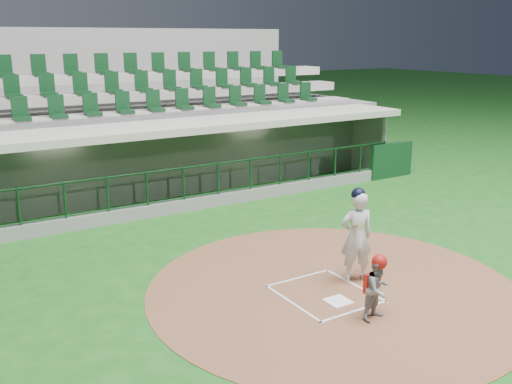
% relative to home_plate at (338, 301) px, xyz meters
% --- Properties ---
extents(ground, '(120.00, 120.00, 0.00)m').
position_rel_home_plate_xyz_m(ground, '(0.00, 0.70, -0.02)').
color(ground, '#164E17').
rests_on(ground, ground).
extents(dirt_circle, '(7.20, 7.20, 0.01)m').
position_rel_home_plate_xyz_m(dirt_circle, '(0.30, 0.50, -0.02)').
color(dirt_circle, brown).
rests_on(dirt_circle, ground).
extents(home_plate, '(0.43, 0.43, 0.02)m').
position_rel_home_plate_xyz_m(home_plate, '(0.00, 0.00, 0.00)').
color(home_plate, white).
rests_on(home_plate, dirt_circle).
extents(batter_box_chalk, '(1.55, 1.80, 0.01)m').
position_rel_home_plate_xyz_m(batter_box_chalk, '(0.00, 0.40, -0.00)').
color(batter_box_chalk, white).
rests_on(batter_box_chalk, ground).
extents(dugout_structure, '(16.40, 3.70, 3.00)m').
position_rel_home_plate_xyz_m(dugout_structure, '(0.12, 8.53, 0.94)').
color(dugout_structure, slate).
rests_on(dugout_structure, ground).
extents(seating_deck, '(17.00, 6.72, 5.15)m').
position_rel_home_plate_xyz_m(seating_deck, '(0.00, 11.61, 1.40)').
color(seating_deck, slate).
rests_on(seating_deck, ground).
extents(batter, '(0.92, 0.96, 1.90)m').
position_rel_home_plate_xyz_m(batter, '(0.93, 0.61, 0.94)').
color(batter, silver).
rests_on(batter, dirt_circle).
extents(catcher, '(0.59, 0.49, 1.17)m').
position_rel_home_plate_xyz_m(catcher, '(0.16, -0.83, 0.57)').
color(catcher, gray).
rests_on(catcher, dirt_circle).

